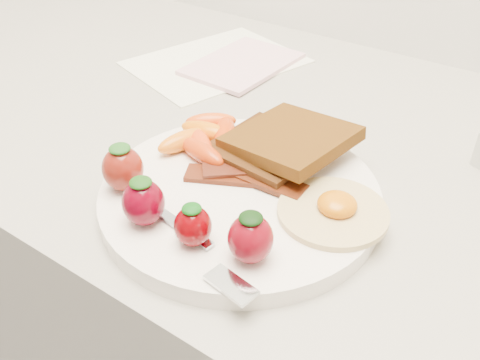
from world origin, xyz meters
The scene contains 10 objects.
plate centered at (0.00, 1.56, 0.91)m, with size 0.27×0.27×0.02m, color white.
toast_lower centered at (-0.01, 1.62, 0.93)m, with size 0.10×0.10×0.01m, color black.
toast_upper centered at (0.01, 1.63, 0.94)m, with size 0.11×0.11×0.01m, color #36190C.
fried_egg centered at (0.09, 1.57, 0.92)m, with size 0.11×0.11×0.02m.
bacon_strips centered at (0.00, 1.58, 0.92)m, with size 0.12×0.10×0.01m.
baby_carrots centered at (-0.07, 1.60, 0.93)m, with size 0.09×0.11×0.02m.
strawberries centered at (-0.02, 1.48, 0.94)m, with size 0.19×0.06×0.05m.
fork centered at (0.02, 1.47, 0.92)m, with size 0.16×0.06×0.00m.
paper_sheet centered at (-0.22, 1.81, 0.90)m, with size 0.18×0.24×0.00m, color white.
notepad centered at (-0.18, 1.82, 0.91)m, with size 0.11×0.17×0.01m, color beige.
Camera 1 is at (0.24, 1.22, 1.23)m, focal length 40.00 mm.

